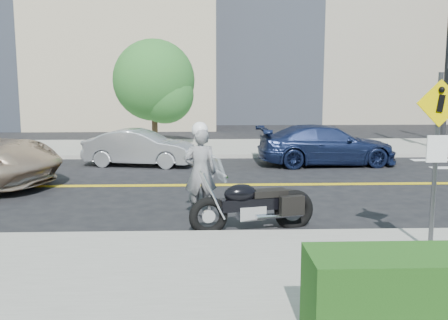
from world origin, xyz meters
TOP-DOWN VIEW (x-y plane):
  - ground_plane at (0.00, 0.00)m, footprint 120.00×120.00m
  - sidewalk_near at (0.00, -7.50)m, footprint 60.00×5.00m
  - sidewalk_far at (0.00, 7.50)m, footprint 60.00×5.00m
  - pedestrian_sign at (4.20, -6.31)m, footprint 0.78×0.08m
  - motorcyclist at (0.26, -3.43)m, footprint 0.78×0.56m
  - motorcycle at (1.34, -4.50)m, footprint 2.65×1.35m
  - parked_car_silver at (-1.92, 3.48)m, footprint 4.02×2.03m
  - parked_car_blue at (4.66, 3.42)m, footprint 4.97×2.28m
  - tree_far_a at (-1.76, 7.42)m, footprint 3.40×3.40m

SIDE VIEW (x-z plane):
  - ground_plane at x=0.00m, z-range 0.00..0.00m
  - sidewalk_near at x=0.00m, z-range 0.00..0.15m
  - sidewalk_far at x=0.00m, z-range 0.00..0.15m
  - parked_car_silver at x=-1.92m, z-range 0.00..1.26m
  - parked_car_blue at x=4.66m, z-range 0.00..1.41m
  - motorcycle at x=1.34m, z-range 0.00..1.54m
  - motorcyclist at x=0.26m, z-range 0.00..2.11m
  - pedestrian_sign at x=4.20m, z-range 0.46..3.46m
  - tree_far_a at x=-1.76m, z-range 0.62..5.27m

